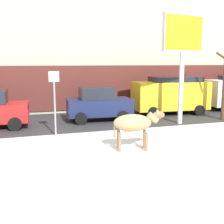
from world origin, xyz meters
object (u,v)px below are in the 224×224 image
billboard (183,40)px  street_sign (55,98)px  car_navy_hatchback (99,104)px  pedestrian_far_left (203,94)px  car_yellow_van (171,94)px  cow_tan (134,124)px

billboard → street_sign: size_ratio=1.97×
car_navy_hatchback → pedestrian_far_left: size_ratio=2.08×
car_yellow_van → street_sign: (-7.51, -3.40, 0.43)m
car_navy_hatchback → street_sign: street_sign is taller
billboard → car_navy_hatchback: bearing=151.4°
billboard → pedestrian_far_left: bearing=45.9°
cow_tan → billboard: billboard is taller
cow_tan → street_sign: (-2.53, 2.95, 0.68)m
car_navy_hatchback → car_yellow_van: 4.90m
billboard → car_yellow_van: size_ratio=1.18×
billboard → car_yellow_van: 4.27m
pedestrian_far_left → street_sign: size_ratio=0.61×
cow_tan → billboard: bearing=41.5°
billboard → street_sign: 7.09m
billboard → car_yellow_van: billboard is taller
pedestrian_far_left → street_sign: street_sign is taller
car_navy_hatchback → pedestrian_far_left: car_navy_hatchback is taller
cow_tan → car_yellow_van: bearing=51.9°
car_yellow_van → pedestrian_far_left: (3.92, 2.24, -0.36)m
cow_tan → car_navy_hatchback: (0.15, 5.66, -0.07)m
cow_tan → billboard: size_ratio=0.35×
cow_tan → car_navy_hatchback: bearing=88.5°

